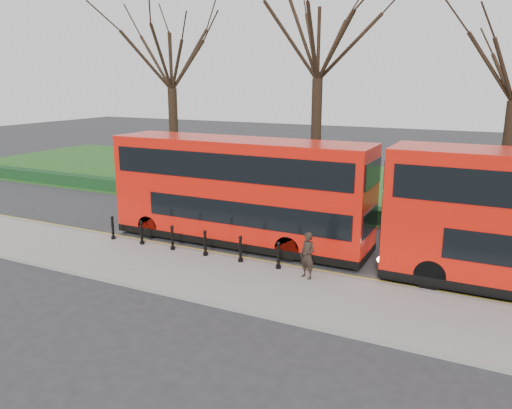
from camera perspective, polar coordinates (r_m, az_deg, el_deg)
The scene contains 12 objects.
ground at distance 22.18m, azimuth -7.22°, elevation -4.50°, with size 120.00×120.00×0.00m, color #28282B.
pavement at distance 19.89m, azimuth -12.03°, elevation -6.69°, with size 60.00×4.00×0.15m, color gray.
kerb at distance 21.38m, azimuth -8.71°, elevation -5.06°, with size 60.00×0.25×0.16m, color slate.
grass_verge at distance 35.21m, azimuth 6.38°, elevation 2.49°, with size 60.00×18.00×0.06m, color #1D4D19.
hedge at distance 27.75m, azimuth 0.52°, elevation 0.24°, with size 60.00×0.90×0.80m, color black.
yellow_line_outer at distance 21.64m, azimuth -8.24°, elevation -5.00°, with size 60.00×0.10×0.01m, color yellow.
yellow_line_inner at distance 21.79m, azimuth -7.94°, elevation -4.85°, with size 60.00×0.10×0.01m, color yellow.
tree_left at distance 33.87m, azimuth -9.72°, elevation 16.50°, with size 7.56×7.56×11.82m.
tree_mid at distance 29.24m, azimuth 7.19°, elevation 18.65°, with size 8.29×8.29×12.95m.
bollard_row at distance 20.55m, azimuth -7.72°, elevation -4.13°, with size 8.17×0.15×1.00m.
bus_lead at distance 21.58m, azimuth -1.97°, elevation 1.44°, with size 11.52×2.64×4.58m.
pedestrian at distance 17.79m, azimuth 5.91°, elevation -5.81°, with size 0.61×0.40×1.68m, color black.
Camera 1 is at (11.79, -17.44, 6.99)m, focal length 35.00 mm.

